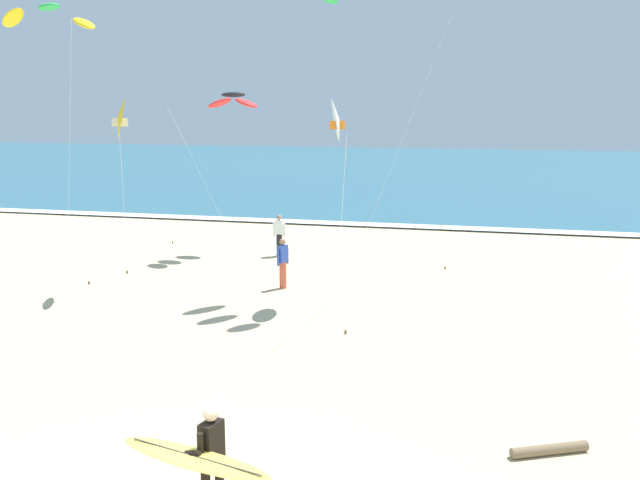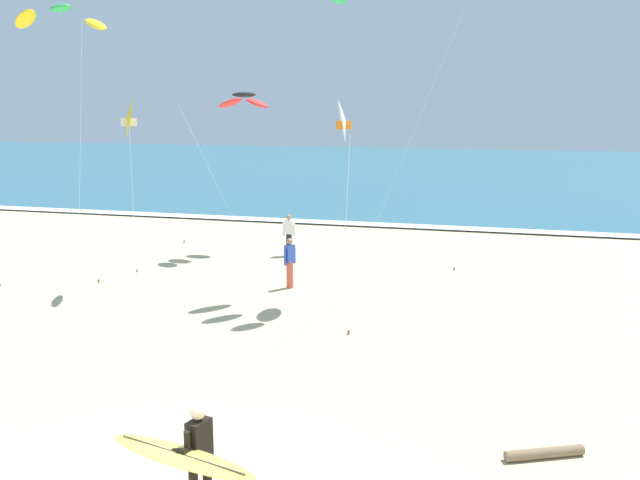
{
  "view_description": "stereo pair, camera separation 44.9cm",
  "coord_description": "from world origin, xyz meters",
  "px_view_note": "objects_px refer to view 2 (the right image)",
  "views": [
    {
      "loc": [
        3.86,
        -6.89,
        5.65
      ],
      "look_at": [
        0.59,
        6.87,
        2.87
      ],
      "focal_mm": 38.67,
      "sensor_mm": 36.0,
      "label": 1
    },
    {
      "loc": [
        4.3,
        -6.78,
        5.65
      ],
      "look_at": [
        0.59,
        6.87,
        2.87
      ],
      "focal_mm": 38.67,
      "sensor_mm": 36.0,
      "label": 2
    }
  ],
  "objects_px": {
    "kite_arc_emerald_near": "(61,18)",
    "kite_arc_charcoal_low": "(244,100)",
    "kite_delta_ivory_far": "(344,121)",
    "bystander_blue_top": "(290,263)",
    "kite_delta_golden_mid": "(128,118)",
    "driftwood_log": "(544,453)",
    "surfer_lead": "(191,456)",
    "bystander_white_top": "(289,235)"
  },
  "relations": [
    {
      "from": "kite_arc_charcoal_low",
      "to": "kite_arc_emerald_near",
      "type": "bearing_deg",
      "value": -133.65
    },
    {
      "from": "surfer_lead",
      "to": "bystander_blue_top",
      "type": "relative_size",
      "value": 1.55
    },
    {
      "from": "bystander_white_top",
      "to": "bystander_blue_top",
      "type": "bearing_deg",
      "value": -71.96
    },
    {
      "from": "surfer_lead",
      "to": "kite_delta_golden_mid",
      "type": "bearing_deg",
      "value": 123.01
    },
    {
      "from": "kite_delta_ivory_far",
      "to": "kite_arc_charcoal_low",
      "type": "height_order",
      "value": "kite_arc_charcoal_low"
    },
    {
      "from": "kite_arc_emerald_near",
      "to": "bystander_blue_top",
      "type": "relative_size",
      "value": 5.55
    },
    {
      "from": "kite_arc_emerald_near",
      "to": "kite_delta_golden_mid",
      "type": "distance_m",
      "value": 4.63
    },
    {
      "from": "kite_delta_golden_mid",
      "to": "kite_delta_ivory_far",
      "type": "height_order",
      "value": "kite_delta_golden_mid"
    },
    {
      "from": "surfer_lead",
      "to": "kite_delta_golden_mid",
      "type": "relative_size",
      "value": 0.42
    },
    {
      "from": "bystander_blue_top",
      "to": "driftwood_log",
      "type": "distance_m",
      "value": 11.63
    },
    {
      "from": "kite_delta_ivory_far",
      "to": "bystander_blue_top",
      "type": "xyz_separation_m",
      "value": [
        -1.91,
        0.88,
        -4.41
      ]
    },
    {
      "from": "bystander_blue_top",
      "to": "kite_arc_charcoal_low",
      "type": "bearing_deg",
      "value": 124.48
    },
    {
      "from": "kite_delta_ivory_far",
      "to": "driftwood_log",
      "type": "xyz_separation_m",
      "value": [
        5.32,
        -8.2,
        -5.13
      ]
    },
    {
      "from": "kite_delta_golden_mid",
      "to": "bystander_blue_top",
      "type": "bearing_deg",
      "value": 15.01
    },
    {
      "from": "kite_delta_golden_mid",
      "to": "kite_delta_ivory_far",
      "type": "distance_m",
      "value": 6.57
    },
    {
      "from": "kite_delta_ivory_far",
      "to": "kite_arc_charcoal_low",
      "type": "xyz_separation_m",
      "value": [
        -5.21,
        5.68,
        0.61
      ]
    },
    {
      "from": "kite_delta_golden_mid",
      "to": "kite_delta_ivory_far",
      "type": "bearing_deg",
      "value": 3.2
    },
    {
      "from": "kite_arc_emerald_near",
      "to": "driftwood_log",
      "type": "height_order",
      "value": "kite_arc_emerald_near"
    },
    {
      "from": "kite_arc_charcoal_low",
      "to": "driftwood_log",
      "type": "xyz_separation_m",
      "value": [
        10.53,
        -13.88,
        -5.73
      ]
    },
    {
      "from": "kite_delta_ivory_far",
      "to": "driftwood_log",
      "type": "relative_size",
      "value": 4.34
    },
    {
      "from": "kite_delta_ivory_far",
      "to": "bystander_white_top",
      "type": "distance_m",
      "value": 7.75
    },
    {
      "from": "kite_delta_golden_mid",
      "to": "bystander_blue_top",
      "type": "xyz_separation_m",
      "value": [
        4.65,
        1.25,
        -4.46
      ]
    },
    {
      "from": "bystander_blue_top",
      "to": "driftwood_log",
      "type": "xyz_separation_m",
      "value": [
        7.23,
        -9.08,
        -0.72
      ]
    },
    {
      "from": "kite_arc_emerald_near",
      "to": "kite_arc_charcoal_low",
      "type": "bearing_deg",
      "value": 46.35
    },
    {
      "from": "surfer_lead",
      "to": "kite_delta_ivory_far",
      "type": "xyz_separation_m",
      "value": [
        -0.61,
        11.39,
        4.17
      ]
    },
    {
      "from": "driftwood_log",
      "to": "surfer_lead",
      "type": "bearing_deg",
      "value": -145.9
    },
    {
      "from": "kite_delta_ivory_far",
      "to": "kite_arc_charcoal_low",
      "type": "bearing_deg",
      "value": 132.5
    },
    {
      "from": "bystander_blue_top",
      "to": "kite_delta_ivory_far",
      "type": "bearing_deg",
      "value": -24.75
    },
    {
      "from": "kite_delta_ivory_far",
      "to": "driftwood_log",
      "type": "distance_m",
      "value": 11.04
    },
    {
      "from": "kite_arc_charcoal_low",
      "to": "bystander_white_top",
      "type": "height_order",
      "value": "kite_arc_charcoal_low"
    },
    {
      "from": "kite_arc_emerald_near",
      "to": "kite_arc_charcoal_low",
      "type": "relative_size",
      "value": 1.44
    },
    {
      "from": "kite_delta_golden_mid",
      "to": "driftwood_log",
      "type": "bearing_deg",
      "value": -33.4
    },
    {
      "from": "kite_arc_emerald_near",
      "to": "bystander_white_top",
      "type": "distance_m",
      "value": 10.77
    },
    {
      "from": "bystander_white_top",
      "to": "bystander_blue_top",
      "type": "xyz_separation_m",
      "value": [
        1.47,
        -4.52,
        0.0
      ]
    },
    {
      "from": "driftwood_log",
      "to": "kite_arc_charcoal_low",
      "type": "bearing_deg",
      "value": 127.17
    },
    {
      "from": "kite_arc_charcoal_low",
      "to": "driftwood_log",
      "type": "distance_m",
      "value": 18.34
    },
    {
      "from": "surfer_lead",
      "to": "bystander_blue_top",
      "type": "distance_m",
      "value": 12.53
    },
    {
      "from": "surfer_lead",
      "to": "kite_arc_emerald_near",
      "type": "xyz_separation_m",
      "value": [
        -10.23,
        12.44,
        7.38
      ]
    },
    {
      "from": "kite_delta_ivory_far",
      "to": "kite_arc_emerald_near",
      "type": "bearing_deg",
      "value": 173.78
    },
    {
      "from": "kite_delta_golden_mid",
      "to": "driftwood_log",
      "type": "relative_size",
      "value": 4.4
    },
    {
      "from": "kite_arc_charcoal_low",
      "to": "driftwood_log",
      "type": "bearing_deg",
      "value": -52.83
    },
    {
      "from": "driftwood_log",
      "to": "bystander_white_top",
      "type": "bearing_deg",
      "value": 122.61
    }
  ]
}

